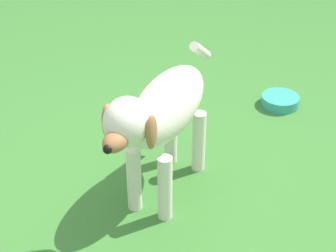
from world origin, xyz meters
name	(u,v)px	position (x,y,z in m)	size (l,w,h in m)	color
ground	(148,203)	(0.00, 0.00, 0.00)	(14.00, 14.00, 0.00)	#38722D
dog	(162,113)	(0.05, 0.08, 0.44)	(0.32, 0.97, 0.66)	silver
water_bowl	(280,101)	(0.48, 1.04, 0.03)	(0.22, 0.22, 0.06)	teal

